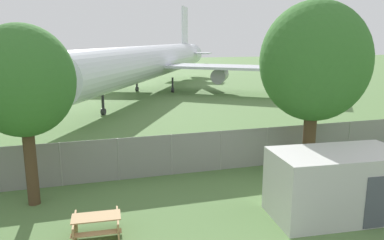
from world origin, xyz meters
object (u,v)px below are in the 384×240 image
Objects in this scene: portable_cabin at (337,184)px; picnic_bench_near_cabin at (97,224)px; airplane at (150,62)px; tree_near_hangar at (314,62)px; tree_left_of_cabin at (23,82)px.

picnic_bench_near_cabin is at bearing 178.82° from portable_cabin.
tree_near_hangar is (2.94, -28.82, 1.71)m from airplane.
airplane is at bearing 96.27° from portable_cabin.
airplane reaches higher than portable_cabin.
tree_near_hangar is at bearing 72.76° from portable_cabin.
portable_cabin is at bearing -111.72° from tree_near_hangar.
portable_cabin is 8.77m from picnic_bench_near_cabin.
picnic_bench_near_cabin is (-7.64, -32.70, -3.25)m from airplane.
tree_left_of_cabin is at bearing 124.52° from picnic_bench_near_cabin.
tree_near_hangar is (10.58, 3.88, 4.97)m from picnic_bench_near_cabin.
picnic_bench_near_cabin is at bearing -55.48° from tree_left_of_cabin.
picnic_bench_near_cabin is 0.24× the size of tree_left_of_cabin.
tree_near_hangar reaches higher than portable_cabin.
portable_cabin is at bearing -5.66° from picnic_bench_near_cabin.
tree_left_of_cabin reaches higher than portable_cabin.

